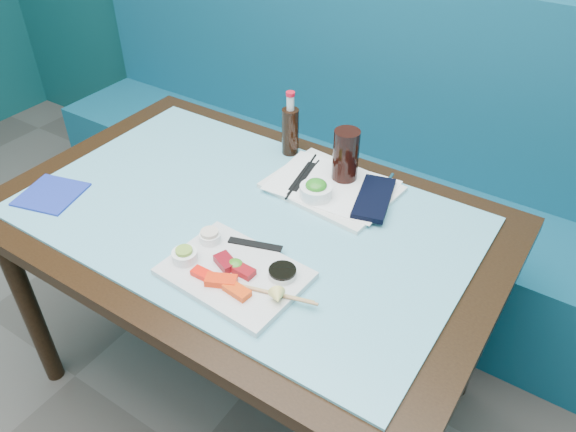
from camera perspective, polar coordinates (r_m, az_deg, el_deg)
The scene contains 34 objects.
booth_bench at distance 2.37m, azimuth 8.27°, elevation 3.18°, with size 3.00×0.56×1.17m.
dining_table at distance 1.61m, azimuth -4.35°, elevation -2.37°, with size 1.40×0.90×0.75m.
glass_top at distance 1.56m, azimuth -4.49°, elevation 0.09°, with size 1.22×0.76×0.01m, color #65B5CB.
sashimi_plate at distance 1.36m, azimuth -5.44°, elevation -5.84°, with size 0.33×0.24×0.02m, color silver.
salmon_left at distance 1.35m, azimuth -8.61°, elevation -5.86°, with size 0.06×0.03×0.01m, color #FF170A.
salmon_mid at distance 1.32m, azimuth -6.81°, elevation -6.53°, with size 0.07×0.04×0.02m, color #FF2E0A.
salmon_right at distance 1.30m, azimuth -5.22°, elevation -7.56°, with size 0.07×0.03×0.02m, color #FB400A.
tuna_left at distance 1.37m, azimuth -6.35°, elevation -4.68°, with size 0.06×0.04×0.02m, color maroon.
tuna_right at distance 1.34m, azimuth -4.50°, elevation -5.61°, with size 0.05×0.03×0.02m, color maroon.
seaweed_garnish at distance 1.36m, azimuth -5.40°, elevation -4.91°, with size 0.04×0.04×0.02m, color #3C841E.
ramekin_wasabi at distance 1.39m, azimuth -10.45°, elevation -4.01°, with size 0.06×0.06×0.03m, color white.
wasabi_fill at distance 1.38m, azimuth -10.53°, elevation -3.48°, with size 0.04×0.04×0.01m, color #7BA836.
ramekin_ginger at distance 1.44m, azimuth -7.93°, elevation -2.17°, with size 0.05×0.05×0.02m, color white.
ginger_fill at distance 1.43m, azimuth -7.98°, elevation -1.67°, with size 0.05×0.05×0.01m, color beige.
soy_dish at distance 1.33m, azimuth -0.57°, elevation -5.87°, with size 0.07×0.07×0.01m, color silver.
soy_fill at distance 1.33m, azimuth -0.57°, elevation -5.56°, with size 0.07×0.07×0.01m, color black.
lemon_wedge at distance 1.26m, azimuth -1.09°, elevation -8.22°, with size 0.04×0.04×0.03m, color #F9E876.
chopstick_sleeve at distance 1.42m, azimuth -3.36°, elevation -2.89°, with size 0.14×0.02×0.00m, color black.
wooden_chopstick_a at distance 1.30m, azimuth -2.00°, elevation -7.70°, with size 0.01×0.01×0.22m, color tan.
wooden_chopstick_b at distance 1.29m, azimuth -1.63°, elevation -7.87°, with size 0.01×0.01×0.22m, color tan.
serving_tray at distance 1.65m, azimuth 4.48°, elevation 2.93°, with size 0.35×0.26×0.01m, color white.
paper_placemat at distance 1.64m, azimuth 4.49°, elevation 3.15°, with size 0.34×0.24×0.00m, color white.
seaweed_bowl at distance 1.58m, azimuth 2.86°, elevation 2.50°, with size 0.09×0.09×0.04m, color white.
seaweed_salad at distance 1.57m, azimuth 2.88°, elevation 3.15°, with size 0.06×0.06×0.03m, color #2A891F.
cola_glass at distance 1.64m, azimuth 5.89°, elevation 6.17°, with size 0.08×0.08×0.16m, color black.
navy_pouch at distance 1.59m, azimuth 8.72°, elevation 1.81°, with size 0.09×0.21×0.02m, color black.
fork at distance 1.67m, azimuth 10.13°, elevation 3.54°, with size 0.01×0.01×0.08m, color silver.
black_chopstick_a at distance 1.67m, azimuth 1.38°, elevation 4.12°, with size 0.01×0.01×0.25m, color black.
black_chopstick_b at distance 1.67m, azimuth 1.61°, elevation 4.01°, with size 0.01×0.01×0.21m, color black.
tray_sleeve at distance 1.67m, azimuth 1.49°, elevation 4.04°, with size 0.03×0.16×0.00m, color black.
cola_bottle_body at distance 1.78m, azimuth 0.24°, elevation 8.57°, with size 0.05×0.05×0.15m, color black.
cola_bottle_neck at distance 1.73m, azimuth 0.25°, elevation 11.44°, with size 0.02×0.02×0.05m, color silver.
cola_bottle_cap at distance 1.72m, azimuth 0.25°, elevation 12.31°, with size 0.03×0.03×0.01m, color red.
blue_napkin at distance 1.76m, azimuth -22.93°, elevation 2.05°, with size 0.16×0.16×0.01m, color #1B2E99.
Camera 1 is at (0.78, 0.49, 1.70)m, focal length 35.00 mm.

